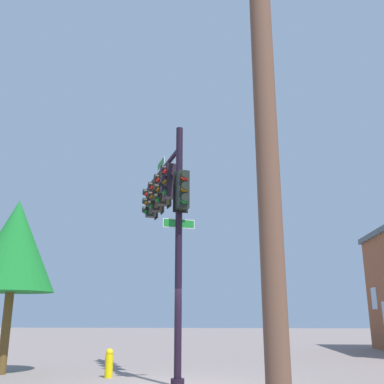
% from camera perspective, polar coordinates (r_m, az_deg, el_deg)
% --- Properties ---
extents(signal_pole_assembly, '(4.68, 2.24, 7.30)m').
position_cam_1_polar(signal_pole_assembly, '(14.30, -3.33, -1.43)').
color(signal_pole_assembly, black).
rests_on(signal_pole_assembly, ground_plane).
extents(utility_pole, '(0.83, 1.70, 8.91)m').
position_cam_1_polar(utility_pole, '(6.44, 9.40, 10.25)').
color(utility_pole, brown).
rests_on(utility_pole, ground_plane).
extents(fire_hydrant, '(0.33, 0.24, 0.83)m').
position_cam_1_polar(fire_hydrant, '(14.51, -10.63, -20.83)').
color(fire_hydrant, yellow).
rests_on(fire_hydrant, ground_plane).
extents(tree_near, '(2.82, 2.82, 5.67)m').
position_cam_1_polar(tree_near, '(16.31, -21.83, -6.43)').
color(tree_near, brown).
rests_on(tree_near, ground_plane).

